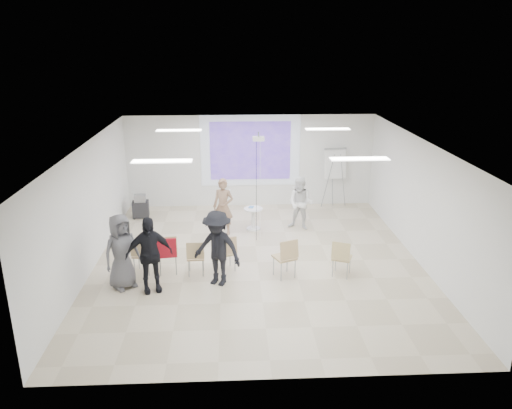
{
  "coord_description": "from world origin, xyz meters",
  "views": [
    {
      "loc": [
        -0.61,
        -11.32,
        5.31
      ],
      "look_at": [
        0.0,
        0.8,
        1.25
      ],
      "focal_mm": 35.0,
      "sensor_mm": 36.0,
      "label": 1
    }
  ],
  "objects_px": {
    "laptop": "(196,255)",
    "player_left": "(223,203)",
    "audience_outer": "(121,247)",
    "player_right": "(301,201)",
    "audience_left": "(149,249)",
    "chair_center": "(227,251)",
    "av_cart": "(141,207)",
    "chair_left_mid": "(167,251)",
    "flipchart_easel": "(335,164)",
    "audience_mid": "(217,243)",
    "pedestal_table": "(253,217)",
    "chair_right_inner": "(286,255)",
    "chair_right_far": "(341,256)",
    "chair_left_inner": "(196,255)",
    "chair_far_left": "(142,253)"
  },
  "relations": [
    {
      "from": "pedestal_table",
      "to": "chair_left_inner",
      "type": "xyz_separation_m",
      "value": [
        -1.47,
        -2.89,
        0.14
      ]
    },
    {
      "from": "audience_mid",
      "to": "pedestal_table",
      "type": "bearing_deg",
      "value": 100.93
    },
    {
      "from": "player_left",
      "to": "chair_left_inner",
      "type": "bearing_deg",
      "value": -85.88
    },
    {
      "from": "audience_mid",
      "to": "av_cart",
      "type": "bearing_deg",
      "value": 145.5
    },
    {
      "from": "av_cart",
      "to": "flipchart_easel",
      "type": "bearing_deg",
      "value": 2.06
    },
    {
      "from": "laptop",
      "to": "chair_right_inner",
      "type": "bearing_deg",
      "value": 169.44
    },
    {
      "from": "player_left",
      "to": "player_right",
      "type": "xyz_separation_m",
      "value": [
        2.23,
        0.3,
        -0.06
      ]
    },
    {
      "from": "player_left",
      "to": "laptop",
      "type": "bearing_deg",
      "value": -86.41
    },
    {
      "from": "chair_left_mid",
      "to": "player_right",
      "type": "bearing_deg",
      "value": 31.1
    },
    {
      "from": "audience_mid",
      "to": "chair_center",
      "type": "bearing_deg",
      "value": 99.51
    },
    {
      "from": "chair_right_inner",
      "to": "laptop",
      "type": "relative_size",
      "value": 3.07
    },
    {
      "from": "chair_center",
      "to": "flipchart_easel",
      "type": "height_order",
      "value": "flipchart_easel"
    },
    {
      "from": "chair_right_inner",
      "to": "audience_outer",
      "type": "height_order",
      "value": "audience_outer"
    },
    {
      "from": "chair_far_left",
      "to": "chair_center",
      "type": "xyz_separation_m",
      "value": [
        1.99,
        0.03,
        -0.0
      ]
    },
    {
      "from": "chair_right_inner",
      "to": "audience_mid",
      "type": "height_order",
      "value": "audience_mid"
    },
    {
      "from": "player_left",
      "to": "audience_left",
      "type": "distance_m",
      "value": 3.65
    },
    {
      "from": "player_left",
      "to": "chair_right_far",
      "type": "bearing_deg",
      "value": -28.23
    },
    {
      "from": "audience_outer",
      "to": "player_right",
      "type": "bearing_deg",
      "value": -2.43
    },
    {
      "from": "chair_center",
      "to": "av_cart",
      "type": "distance_m",
      "value": 4.75
    },
    {
      "from": "audience_left",
      "to": "audience_outer",
      "type": "relative_size",
      "value": 1.03
    },
    {
      "from": "chair_left_mid",
      "to": "player_left",
      "type": "bearing_deg",
      "value": 55.39
    },
    {
      "from": "chair_center",
      "to": "flipchart_easel",
      "type": "relative_size",
      "value": 0.46
    },
    {
      "from": "player_left",
      "to": "chair_far_left",
      "type": "height_order",
      "value": "player_left"
    },
    {
      "from": "player_left",
      "to": "chair_far_left",
      "type": "xyz_separation_m",
      "value": [
        -1.88,
        -2.44,
        -0.38
      ]
    },
    {
      "from": "chair_right_far",
      "to": "chair_center",
      "type": "bearing_deg",
      "value": -166.03
    },
    {
      "from": "player_left",
      "to": "chair_center",
      "type": "bearing_deg",
      "value": -69.95
    },
    {
      "from": "chair_right_far",
      "to": "audience_mid",
      "type": "bearing_deg",
      "value": -152.72
    },
    {
      "from": "av_cart",
      "to": "chair_left_mid",
      "type": "bearing_deg",
      "value": -76.91
    },
    {
      "from": "chair_center",
      "to": "laptop",
      "type": "distance_m",
      "value": 0.73
    },
    {
      "from": "pedestal_table",
      "to": "av_cart",
      "type": "xyz_separation_m",
      "value": [
        -3.44,
        1.2,
        -0.03
      ]
    },
    {
      "from": "chair_left_inner",
      "to": "audience_outer",
      "type": "relative_size",
      "value": 0.45
    },
    {
      "from": "player_left",
      "to": "chair_center",
      "type": "xyz_separation_m",
      "value": [
        0.1,
        -2.41,
        -0.38
      ]
    },
    {
      "from": "chair_right_inner",
      "to": "audience_outer",
      "type": "xyz_separation_m",
      "value": [
        -3.67,
        -0.25,
        0.38
      ]
    },
    {
      "from": "chair_left_inner",
      "to": "chair_far_left",
      "type": "bearing_deg",
      "value": 172.15
    },
    {
      "from": "chair_left_inner",
      "to": "laptop",
      "type": "xyz_separation_m",
      "value": [
        -0.0,
        0.09,
        -0.05
      ]
    },
    {
      "from": "chair_far_left",
      "to": "chair_left_mid",
      "type": "relative_size",
      "value": 0.93
    },
    {
      "from": "pedestal_table",
      "to": "chair_right_inner",
      "type": "xyz_separation_m",
      "value": [
        0.62,
        -3.13,
        0.2
      ]
    },
    {
      "from": "chair_far_left",
      "to": "laptop",
      "type": "height_order",
      "value": "chair_far_left"
    },
    {
      "from": "player_left",
      "to": "player_right",
      "type": "distance_m",
      "value": 2.25
    },
    {
      "from": "audience_mid",
      "to": "audience_outer",
      "type": "relative_size",
      "value": 1.03
    },
    {
      "from": "chair_left_inner",
      "to": "flipchart_easel",
      "type": "relative_size",
      "value": 0.44
    },
    {
      "from": "laptop",
      "to": "player_left",
      "type": "bearing_deg",
      "value": -105.35
    },
    {
      "from": "chair_right_far",
      "to": "av_cart",
      "type": "bearing_deg",
      "value": 163.99
    },
    {
      "from": "chair_right_far",
      "to": "flipchart_easel",
      "type": "xyz_separation_m",
      "value": [
        0.84,
        5.11,
        0.91
      ]
    },
    {
      "from": "pedestal_table",
      "to": "player_left",
      "type": "bearing_deg",
      "value": -160.82
    },
    {
      "from": "player_right",
      "to": "flipchart_easel",
      "type": "xyz_separation_m",
      "value": [
        1.36,
        1.97,
        0.59
      ]
    },
    {
      "from": "player_right",
      "to": "audience_left",
      "type": "bearing_deg",
      "value": -113.24
    },
    {
      "from": "chair_center",
      "to": "audience_mid",
      "type": "bearing_deg",
      "value": -127.49
    },
    {
      "from": "chair_left_inner",
      "to": "chair_right_inner",
      "type": "xyz_separation_m",
      "value": [
        2.1,
        -0.25,
        0.06
      ]
    },
    {
      "from": "flipchart_easel",
      "to": "audience_outer",
      "type": "bearing_deg",
      "value": -143.65
    }
  ]
}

